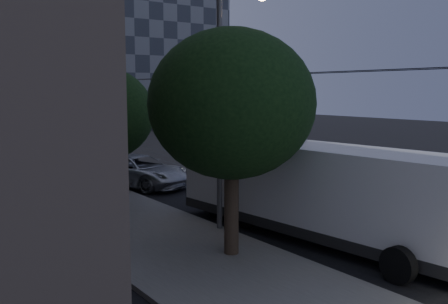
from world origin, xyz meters
TOP-DOWN VIEW (x-y plane):
  - ground at (0.00, 0.00)m, footprint 120.00×120.00m
  - sidewalk at (-7.50, 20.00)m, footprint 5.00×90.00m
  - tram_rails at (2.50, 20.00)m, footprint 4.52×90.00m
  - overhead_wires at (-4.97, 20.00)m, footprint 2.23×90.00m
  - building_distant_right at (18.00, 55.00)m, footprint 22.00×18.00m
  - trolleybus at (-2.90, -3.28)m, footprint 3.75×12.48m
  - pickup_silver at (-3.85, 8.77)m, footprint 4.67×6.53m
  - car_white_a at (-3.10, 19.00)m, footprint 2.25×3.99m
  - car_white_b at (-4.30, 19.57)m, footprint 3.34×4.77m
  - car_white_c at (-4.30, 25.60)m, footprint 2.63×5.02m
  - car_white_d at (-4.30, 31.56)m, footprint 2.33×4.17m
  - tree_0 at (-6.50, -3.13)m, footprint 4.91×4.91m
  - tree_1 at (-7.00, 5.75)m, footprint 4.55×4.55m
  - tree_2 at (-6.88, 13.06)m, footprint 4.78×4.78m
  - tree_3 at (-7.00, 18.13)m, footprint 5.44×5.44m
  - tree_4 at (-6.50, 25.91)m, footprint 4.58×4.58m
  - streetlamp_near at (-4.80, -0.64)m, footprint 2.19×0.44m
  - streetlamp_far at (-4.80, 24.94)m, footprint 2.16×0.44m

SIDE VIEW (x-z plane):
  - ground at x=0.00m, z-range 0.00..0.00m
  - tram_rails at x=2.50m, z-range 0.00..0.02m
  - sidewalk at x=-7.50m, z-range 0.00..0.15m
  - car_white_a at x=-3.10m, z-range 0.00..1.28m
  - car_white_b at x=-4.30m, z-range 0.00..1.28m
  - car_white_d at x=-4.30m, z-range 0.00..1.34m
  - car_white_c at x=-4.30m, z-range 0.00..1.57m
  - pickup_silver at x=-3.85m, z-range 0.00..1.65m
  - trolleybus at x=-2.90m, z-range -1.10..4.52m
  - overhead_wires at x=-4.97m, z-range 0.47..6.47m
  - tree_4 at x=-6.50m, z-range 0.96..7.02m
  - tree_1 at x=-7.00m, z-range 0.98..7.06m
  - tree_3 at x=-7.00m, z-range 0.95..7.78m
  - tree_2 at x=-6.88m, z-range 1.11..7.68m
  - tree_0 at x=-6.50m, z-range 1.21..8.08m
  - streetlamp_far at x=-4.80m, z-range 0.97..9.75m
  - streetlamp_near at x=-4.80m, z-range 0.97..9.88m
  - building_distant_right at x=18.00m, z-range 0.00..24.00m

